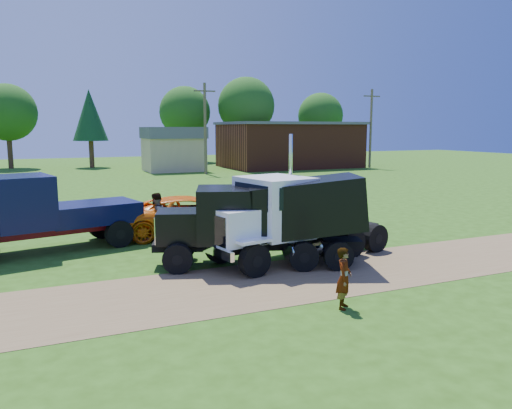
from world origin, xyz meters
name	(u,v)px	position (x,y,z in m)	size (l,w,h in m)	color
ground	(362,270)	(0.00, 0.00, 0.00)	(140.00, 140.00, 0.00)	#294D10
dirt_track	(362,270)	(0.00, 0.00, 0.01)	(120.00, 4.20, 0.01)	brown
white_semi_tractor	(277,219)	(-2.12, 1.99, 1.49)	(7.39, 3.70, 4.36)	black
black_dump_truck	(268,216)	(-2.54, 1.86, 1.66)	(7.08, 4.20, 3.03)	black
navy_truck	(41,213)	(-9.49, 6.80, 1.47)	(6.78, 3.59, 2.88)	maroon
orange_pickup	(192,216)	(-3.55, 7.45, 0.84)	(2.79, 6.04, 1.68)	orange
spectator_a	(344,278)	(-2.52, -2.71, 0.79)	(0.58, 0.38, 1.58)	#999999
spectator_b	(156,217)	(-5.18, 6.97, 0.98)	(0.96, 0.75, 1.97)	#999999
brick_building	(289,145)	(18.00, 40.00, 2.66)	(15.40, 10.40, 5.30)	maroon
tan_shed	(173,148)	(4.00, 40.00, 2.42)	(6.20, 5.40, 4.70)	tan
utility_poles	(205,127)	(6.00, 35.00, 4.71)	(42.20, 0.28, 9.00)	brown
tree_row	(137,108)	(2.15, 49.97, 7.05)	(57.61, 14.68, 11.68)	#3E2319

